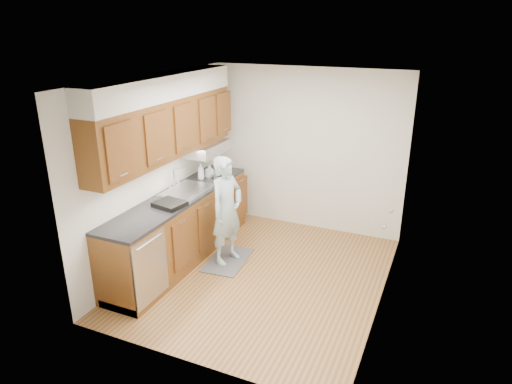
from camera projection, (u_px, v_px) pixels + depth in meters
floor at (262, 276)px, 5.93m from camera, size 3.50×3.50×0.00m
ceiling at (263, 79)px, 5.05m from camera, size 3.50×3.50×0.00m
wall_left at (158, 170)px, 6.05m from camera, size 0.02×3.50×2.50m
wall_right at (390, 204)px, 4.92m from camera, size 0.02×3.50×2.50m
wall_back at (307, 150)px, 6.99m from camera, size 3.00×0.02×2.50m
counter at (181, 226)px, 6.21m from camera, size 0.64×2.80×1.30m
upper_cabinets at (167, 118)px, 5.78m from camera, size 0.47×2.80×1.21m
closet_door at (391, 213)px, 5.26m from camera, size 0.02×1.22×2.05m
floor_mat at (228, 260)px, 6.30m from camera, size 0.56×0.87×0.02m
person at (227, 203)px, 6.01m from camera, size 0.53×0.67×1.68m
soap_bottle_a at (201, 171)px, 6.63m from camera, size 0.12×0.12×0.25m
soap_bottle_b at (209, 171)px, 6.73m from camera, size 0.09×0.10×0.19m
soap_bottle_c at (210, 170)px, 6.76m from camera, size 0.18×0.18×0.18m
steel_can at (215, 175)px, 6.66m from camera, size 0.08×0.08×0.11m
dish_rack at (170, 204)px, 5.68m from camera, size 0.41×0.37×0.06m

